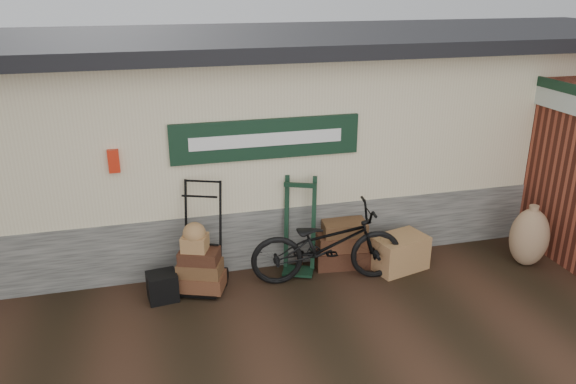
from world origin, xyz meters
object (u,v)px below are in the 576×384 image
(porter_trolley, at_px, (202,236))
(black_trunk, at_px, (162,287))
(green_barrow, at_px, (300,226))
(suitcase_stack, at_px, (341,243))
(wicker_hamper, at_px, (399,252))
(bicycle, at_px, (327,240))

(porter_trolley, bearing_deg, black_trunk, -138.72)
(green_barrow, height_order, black_trunk, green_barrow)
(black_trunk, bearing_deg, suitcase_stack, 7.55)
(suitcase_stack, distance_m, black_trunk, 2.64)
(suitcase_stack, height_order, wicker_hamper, suitcase_stack)
(suitcase_stack, height_order, bicycle, bicycle)
(green_barrow, bearing_deg, suitcase_stack, 23.85)
(bicycle, bearing_deg, wicker_hamper, -80.27)
(green_barrow, distance_m, suitcase_stack, 0.73)
(green_barrow, distance_m, bicycle, 0.48)
(wicker_hamper, relative_size, bicycle, 0.36)
(black_trunk, height_order, bicycle, bicycle)
(porter_trolley, xyz_separation_m, green_barrow, (1.39, 0.13, -0.06))
(wicker_hamper, distance_m, bicycle, 1.19)
(wicker_hamper, bearing_deg, suitcase_stack, 156.77)
(porter_trolley, distance_m, green_barrow, 1.40)
(black_trunk, bearing_deg, green_barrow, 9.63)
(porter_trolley, bearing_deg, wicker_hamper, 17.28)
(wicker_hamper, xyz_separation_m, bicycle, (-1.13, -0.06, 0.36))
(porter_trolley, distance_m, black_trunk, 0.83)
(suitcase_stack, bearing_deg, bicycle, -132.34)
(porter_trolley, bearing_deg, green_barrow, 26.38)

